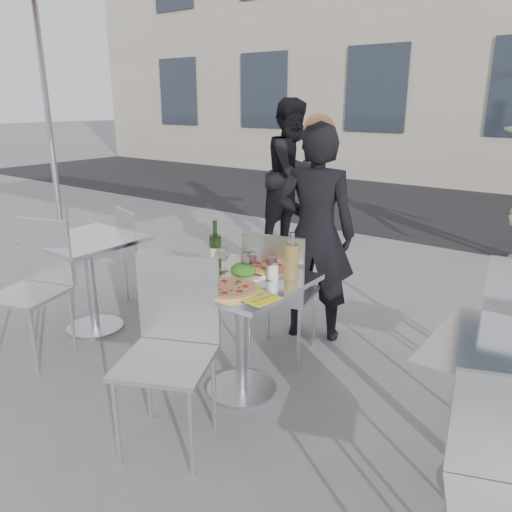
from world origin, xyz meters
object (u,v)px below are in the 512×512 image
Objects in this scene: pizza_near at (228,289)px; side_chair_lnear at (37,277)px; wineglass_white_b at (246,259)px; wineglass_red_b at (272,262)px; main_table at (241,311)px; wineglass_white_a at (224,255)px; pedestrian_a at (293,174)px; napkin_left at (186,277)px; side_chair_lfar at (139,249)px; salad_plate at (243,271)px; chair_far at (278,286)px; side_table_left at (89,264)px; side_chair_rnear at (509,484)px; napkin_right at (259,298)px; chair_near at (172,336)px; woman_diner at (315,234)px; wine_bottle at (215,249)px; pizza_far at (267,268)px; sugar_shaker at (273,271)px; wineglass_red_a at (251,259)px; carafe at (291,262)px.

side_chair_lnear is at bearing -170.80° from pizza_near.
wineglass_white_b and wineglass_red_b have the same top height.
wineglass_white_a is (-0.15, 0.02, 0.32)m from main_table.
wineglass_red_b is at bearing 19.34° from wineglass_white_b.
pedestrian_a reaches higher than napkin_left.
side_chair_lfar is 2.53× the size of pizza_near.
chair_far is at bearing 95.88° from salad_plate.
side_chair_rnear is at bearing -9.93° from side_table_left.
wineglass_white_b is (1.59, -0.52, 0.34)m from side_chair_lfar.
side_chair_lnear is at bearing -162.19° from salad_plate.
napkin_right is (0.26, -0.22, -0.11)m from wineglass_white_b.
chair_near is at bearing 162.52° from side_chair_lfar.
woman_diner reaches higher than napkin_right.
wineglass_white_a is at bearing 164.42° from napkin_right.
wine_bottle reaches higher than side_chair_lnear.
wine_bottle is 0.61m from napkin_right.
side_chair_lnear reaches higher than pizza_near.
wineglass_red_b is at bearing -45.45° from pizza_far.
napkin_left is at bearing -146.96° from sugar_shaker.
side_chair_rnear is 0.48× the size of pedestrian_a.
napkin_right is at bearing -59.38° from pizza_far.
side_table_left is 0.45m from side_chair_lnear.
chair_near is at bearing -20.73° from side_chair_lnear.
sugar_shaker reaches higher than pizza_far.
pedestrian_a is at bearing -73.19° from chair_far.
wine_bottle reaches higher than napkin_left.
wineglass_red_a is (0.02, 0.03, 0.00)m from wineglass_white_b.
pizza_near is 1.17× the size of wine_bottle.
side_table_left is at bearing 161.01° from napkin_left.
chair_near is at bearing -94.76° from wineglass_red_a.
side_chair_rnear is 1.71m from wineglass_white_b.
napkin_right is (0.01, -0.32, -0.11)m from carafe.
side_chair_lfar is 2.96× the size of wine_bottle.
carafe is 1.84× the size of wineglass_red_a.
wineglass_red_a is (1.61, -0.50, 0.34)m from side_chair_lfar.
side_chair_lfar reaches higher than side_table_left.
wineglass_red_a is at bearing 58.37° from wineglass_white_b.
pizza_far is at bearing 6.76° from side_chair_lnear.
sugar_shaker is at bearing -162.31° from carafe.
side_table_left is 1.26m from napkin_left.
pedestrian_a is (-1.56, 3.56, 0.31)m from chair_near.
chair_near is at bearing -118.59° from napkin_right.
pizza_far is at bearing 94.59° from pizza_near.
chair_near is 6.25× the size of wineglass_red_a.
side_table_left is 3.41× the size of salad_plate.
salad_plate is 0.19m from wineglass_red_b.
salad_plate is (-0.07, 0.22, 0.03)m from pizza_near.
woman_diner reaches higher than wine_bottle.
chair_far is 1.08× the size of side_chair_rnear.
chair_far is (-0.05, 0.47, 0.01)m from main_table.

